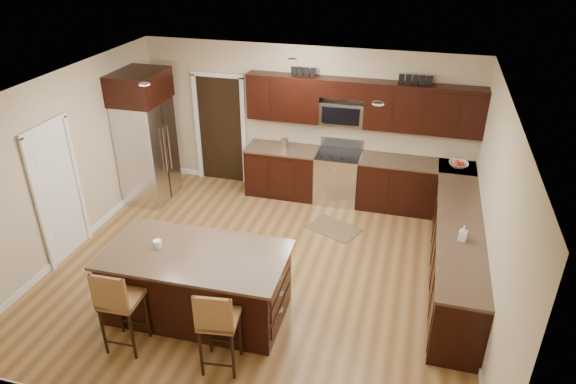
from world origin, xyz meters
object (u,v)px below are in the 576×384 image
(stool_left, at_px, (118,301))
(refrigerator, at_px, (146,136))
(range, at_px, (338,177))
(stool_right, at_px, (217,322))
(island, at_px, (198,285))

(stool_left, relative_size, refrigerator, 0.49)
(range, xyz_separation_m, stool_right, (-0.54, -4.33, 0.23))
(refrigerator, bearing_deg, stool_right, -52.14)
(island, xyz_separation_m, refrigerator, (-2.13, 2.71, 0.78))
(island, relative_size, stool_left, 2.01)
(range, bearing_deg, refrigerator, -166.68)
(stool_left, xyz_separation_m, stool_right, (1.21, 0.00, -0.02))
(island, xyz_separation_m, stool_right, (0.63, -0.85, 0.27))
(range, xyz_separation_m, stool_left, (-1.75, -4.34, 0.25))
(stool_left, bearing_deg, island, 53.32)
(range, distance_m, stool_right, 4.37)
(island, bearing_deg, range, 70.27)
(stool_left, bearing_deg, range, 65.74)
(stool_left, distance_m, stool_right, 1.21)
(range, distance_m, refrigerator, 3.47)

